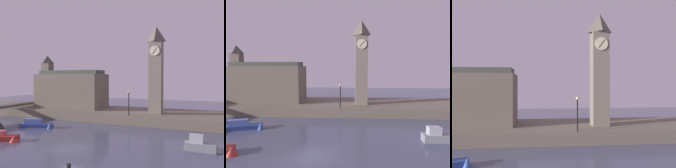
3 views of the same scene
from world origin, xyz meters
TOP-DOWN VIEW (x-y plane):
  - ground_plane at (0.00, 0.00)m, footprint 120.00×120.00m
  - far_embankment at (0.00, 20.00)m, footprint 70.00×12.00m
  - clock_tower at (5.43, 18.56)m, footprint 2.34×2.39m
  - parliament_hall at (-12.93, 20.88)m, footprint 13.97×6.78m
  - streetlamp at (1.87, 14.64)m, footprint 0.36×0.36m
  - boat_tour_blue at (-10.26, 7.60)m, footprint 5.66×2.72m
  - boat_cruiser_grey at (13.29, 4.50)m, footprint 3.76×1.40m

SIDE VIEW (x-z plane):
  - ground_plane at x=0.00m, z-range 0.00..0.00m
  - boat_tour_blue at x=-10.26m, z-range -0.35..1.23m
  - boat_cruiser_grey at x=13.29m, z-range -0.26..1.42m
  - far_embankment at x=0.00m, z-range 0.00..1.50m
  - streetlamp at x=1.87m, z-range 1.98..5.93m
  - parliament_hall at x=-12.93m, z-range -0.19..10.64m
  - clock_tower at x=5.43m, z-range 1.73..16.47m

